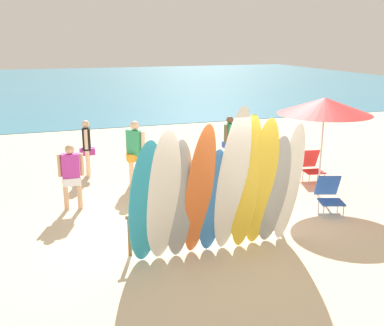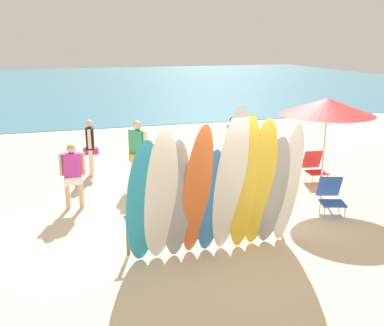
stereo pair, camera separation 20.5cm
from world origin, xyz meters
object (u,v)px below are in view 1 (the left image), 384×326
beachgoer_photographing (71,173)px  beach_chair_blue (329,193)px  surfboard_grey_8 (274,191)px  surfboard_yellow_7 (261,185)px  surfboard_blue_4 (213,202)px  surfboard_white_5 (232,182)px  surfboard_teal_0 (146,204)px  beach_umbrella (325,106)px  surfboard_white_9 (289,184)px  beach_chair_striped (271,172)px  surfboard_white_1 (163,198)px  surfboard_grey_2 (179,201)px  beachgoer_near_rack (229,138)px  beachgoer_midbeach (87,144)px  beach_chair_red (311,165)px  surfboard_rack (210,214)px  surfboard_orange_3 (199,193)px  surfboard_yellow_6 (246,185)px  beachgoer_strolling (135,149)px

beachgoer_photographing → beach_chair_blue: (5.28, -1.95, -0.42)m
surfboard_grey_8 → surfboard_yellow_7: bearing=-172.1°
surfboard_blue_4 → surfboard_white_5: surfboard_white_5 is taller
surfboard_teal_0 → beach_umbrella: (4.75, 2.22, 1.05)m
surfboard_white_9 → beach_chair_striped: size_ratio=2.76×
surfboard_white_1 → beach_umbrella: bearing=22.8°
surfboard_grey_2 → surfboard_blue_4: 0.63m
surfboard_white_5 → beachgoer_near_rack: (2.22, 5.26, -0.48)m
surfboard_grey_8 → beachgoer_midbeach: (-2.69, 5.54, -0.17)m
surfboard_blue_4 → beachgoer_near_rack: surfboard_blue_4 is taller
surfboard_white_5 → beach_chair_red: 5.10m
beach_chair_striped → surfboard_white_1: bearing=-118.1°
surfboard_rack → surfboard_white_5: (0.17, -0.57, 0.77)m
surfboard_orange_3 → surfboard_white_5: size_ratio=0.92×
surfboard_white_9 → beachgoer_midbeach: bearing=116.1°
surfboard_rack → surfboard_white_1: (-1.03, -0.56, 0.62)m
beach_chair_blue → beach_chair_striped: beach_chair_blue is taller
surfboard_grey_2 → beachgoer_photographing: (-1.50, 3.11, -0.25)m
surfboard_rack → surfboard_white_9: surfboard_white_9 is taller
beach_chair_blue → beachgoer_near_rack: bearing=116.9°
surfboard_orange_3 → beach_chair_blue: surfboard_orange_3 is taller
surfboard_yellow_7 → surfboard_grey_2: bearing=-176.8°
surfboard_white_9 → beach_chair_red: 4.18m
surfboard_yellow_7 → beach_chair_blue: bearing=29.9°
surfboard_white_5 → beach_chair_blue: surfboard_white_5 is taller
beachgoer_photographing → beach_umbrella: (5.70, -0.93, 1.32)m
beach_chair_red → beach_umbrella: (-0.48, -1.08, 1.74)m
beachgoer_midbeach → beachgoer_near_rack: bearing=-87.5°
surfboard_grey_8 → beach_chair_red: (2.89, 3.21, -0.63)m
beachgoer_photographing → beach_chair_blue: size_ratio=1.80×
beachgoer_photographing → beachgoer_near_rack: beachgoer_near_rack is taller
beachgoer_photographing → beach_umbrella: size_ratio=0.62×
surfboard_grey_2 → surfboard_blue_4: size_ratio=1.10×
surfboard_yellow_6 → surfboard_grey_8: 0.62m
surfboard_grey_2 → surfboard_white_5: surfboard_white_5 is taller
surfboard_white_1 → surfboard_blue_4: 0.92m
surfboard_white_9 → beachgoer_near_rack: surfboard_white_9 is taller
surfboard_orange_3 → beachgoer_midbeach: bearing=98.7°
surfboard_white_5 → beachgoer_photographing: bearing=123.2°
surfboard_yellow_7 → beachgoer_midbeach: size_ratio=1.62×
surfboard_yellow_6 → beach_umbrella: surfboard_yellow_6 is taller
surfboard_grey_8 → surfboard_yellow_6: bearing=-175.0°
beachgoer_photographing → beachgoer_strolling: beachgoer_strolling is taller
surfboard_grey_8 → beach_chair_blue: size_ratio=2.64×
surfboard_orange_3 → beachgoer_photographing: 3.68m
surfboard_white_9 → beachgoer_midbeach: 6.30m
surfboard_blue_4 → beachgoer_near_rack: (2.52, 5.16, -0.13)m
surfboard_white_5 → surfboard_yellow_6: surfboard_white_5 is taller
surfboard_white_1 → surfboard_orange_3: 0.61m
surfboard_teal_0 → surfboard_white_9: surfboard_white_9 is taller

